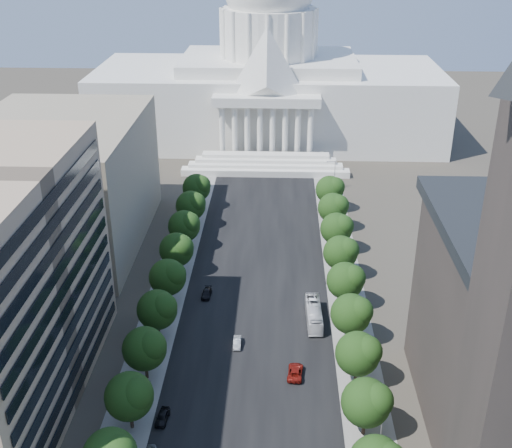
# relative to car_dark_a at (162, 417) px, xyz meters

# --- Properties ---
(road_asphalt) EXTENTS (30.00, 260.00, 0.01)m
(road_asphalt) POSITION_rel_car_dark_a_xyz_m (13.50, 52.36, -0.74)
(road_asphalt) COLOR black
(road_asphalt) RESTS_ON ground
(sidewalk_left) EXTENTS (8.00, 260.00, 0.02)m
(sidewalk_left) POSITION_rel_car_dark_a_xyz_m (-5.50, 52.36, -0.74)
(sidewalk_left) COLOR gray
(sidewalk_left) RESTS_ON ground
(sidewalk_right) EXTENTS (8.00, 260.00, 0.02)m
(sidewalk_right) POSITION_rel_car_dark_a_xyz_m (32.50, 52.36, -0.74)
(sidewalk_right) COLOR gray
(sidewalk_right) RESTS_ON ground
(capitol) EXTENTS (120.00, 56.00, 73.00)m
(capitol) POSITION_rel_car_dark_a_xyz_m (13.50, 147.25, 19.27)
(capitol) COLOR white
(capitol) RESTS_ON ground
(office_block_left_far) EXTENTS (38.00, 52.00, 30.00)m
(office_block_left_far) POSITION_rel_car_dark_a_xyz_m (-34.50, 62.36, 14.26)
(office_block_left_far) COLOR gray
(office_block_left_far) RESTS_ON ground
(tree_l_c) EXTENTS (7.79, 7.60, 9.97)m
(tree_l_c) POSITION_rel_car_dark_a_xyz_m (-4.16, -1.84, 5.71)
(tree_l_c) COLOR #33261C
(tree_l_c) RESTS_ON ground
(tree_l_d) EXTENTS (7.79, 7.60, 9.97)m
(tree_l_d) POSITION_rel_car_dark_a_xyz_m (-4.16, 10.16, 5.71)
(tree_l_d) COLOR #33261C
(tree_l_d) RESTS_ON ground
(tree_l_e) EXTENTS (7.79, 7.60, 9.97)m
(tree_l_e) POSITION_rel_car_dark_a_xyz_m (-4.16, 22.16, 5.71)
(tree_l_e) COLOR #33261C
(tree_l_e) RESTS_ON ground
(tree_l_f) EXTENTS (7.79, 7.60, 9.97)m
(tree_l_f) POSITION_rel_car_dark_a_xyz_m (-4.16, 34.16, 5.71)
(tree_l_f) COLOR #33261C
(tree_l_f) RESTS_ON ground
(tree_l_g) EXTENTS (7.79, 7.60, 9.97)m
(tree_l_g) POSITION_rel_car_dark_a_xyz_m (-4.16, 46.16, 5.71)
(tree_l_g) COLOR #33261C
(tree_l_g) RESTS_ON ground
(tree_l_h) EXTENTS (7.79, 7.60, 9.97)m
(tree_l_h) POSITION_rel_car_dark_a_xyz_m (-4.16, 58.16, 5.71)
(tree_l_h) COLOR #33261C
(tree_l_h) RESTS_ON ground
(tree_l_i) EXTENTS (7.79, 7.60, 9.97)m
(tree_l_i) POSITION_rel_car_dark_a_xyz_m (-4.16, 70.16, 5.71)
(tree_l_i) COLOR #33261C
(tree_l_i) RESTS_ON ground
(tree_l_j) EXTENTS (7.79, 7.60, 9.97)m
(tree_l_j) POSITION_rel_car_dark_a_xyz_m (-4.16, 82.16, 5.71)
(tree_l_j) COLOR #33261C
(tree_l_j) RESTS_ON ground
(tree_r_c) EXTENTS (7.79, 7.60, 9.97)m
(tree_r_c) POSITION_rel_car_dark_a_xyz_m (31.84, -1.84, 5.71)
(tree_r_c) COLOR #33261C
(tree_r_c) RESTS_ON ground
(tree_r_d) EXTENTS (7.79, 7.60, 9.97)m
(tree_r_d) POSITION_rel_car_dark_a_xyz_m (31.84, 10.16, 5.71)
(tree_r_d) COLOR #33261C
(tree_r_d) RESTS_ON ground
(tree_r_e) EXTENTS (7.79, 7.60, 9.97)m
(tree_r_e) POSITION_rel_car_dark_a_xyz_m (31.84, 22.16, 5.71)
(tree_r_e) COLOR #33261C
(tree_r_e) RESTS_ON ground
(tree_r_f) EXTENTS (7.79, 7.60, 9.97)m
(tree_r_f) POSITION_rel_car_dark_a_xyz_m (31.84, 34.16, 5.71)
(tree_r_f) COLOR #33261C
(tree_r_f) RESTS_ON ground
(tree_r_g) EXTENTS (7.79, 7.60, 9.97)m
(tree_r_g) POSITION_rel_car_dark_a_xyz_m (31.84, 46.16, 5.71)
(tree_r_g) COLOR #33261C
(tree_r_g) RESTS_ON ground
(tree_r_h) EXTENTS (7.79, 7.60, 9.97)m
(tree_r_h) POSITION_rel_car_dark_a_xyz_m (31.84, 58.16, 5.71)
(tree_r_h) COLOR #33261C
(tree_r_h) RESTS_ON ground
(tree_r_i) EXTENTS (7.79, 7.60, 9.97)m
(tree_r_i) POSITION_rel_car_dark_a_xyz_m (31.84, 70.16, 5.71)
(tree_r_i) COLOR #33261C
(tree_r_i) RESTS_ON ground
(tree_r_j) EXTENTS (7.79, 7.60, 9.97)m
(tree_r_j) POSITION_rel_car_dark_a_xyz_m (31.84, 82.16, 5.71)
(tree_r_j) COLOR #33261C
(tree_r_j) RESTS_ON ground
(streetlight_b) EXTENTS (2.61, 0.44, 9.00)m
(streetlight_b) POSITION_rel_car_dark_a_xyz_m (33.40, -2.64, 5.08)
(streetlight_b) COLOR gray
(streetlight_b) RESTS_ON ground
(streetlight_c) EXTENTS (2.61, 0.44, 9.00)m
(streetlight_c) POSITION_rel_car_dark_a_xyz_m (33.40, 22.36, 5.08)
(streetlight_c) COLOR gray
(streetlight_c) RESTS_ON ground
(streetlight_d) EXTENTS (2.61, 0.44, 9.00)m
(streetlight_d) POSITION_rel_car_dark_a_xyz_m (33.40, 47.36, 5.08)
(streetlight_d) COLOR gray
(streetlight_d) RESTS_ON ground
(streetlight_e) EXTENTS (2.61, 0.44, 9.00)m
(streetlight_e) POSITION_rel_car_dark_a_xyz_m (33.40, 72.36, 5.08)
(streetlight_e) COLOR gray
(streetlight_e) RESTS_ON ground
(streetlight_f) EXTENTS (2.61, 0.44, 9.00)m
(streetlight_f) POSITION_rel_car_dark_a_xyz_m (33.40, 97.36, 5.08)
(streetlight_f) COLOR gray
(streetlight_f) RESTS_ON ground
(car_dark_a) EXTENTS (2.14, 4.49, 1.48)m
(car_dark_a) POSITION_rel_car_dark_a_xyz_m (0.00, 0.00, 0.00)
(car_dark_a) COLOR black
(car_dark_a) RESTS_ON ground
(car_silver) EXTENTS (1.51, 4.02, 1.31)m
(car_silver) POSITION_rel_car_dark_a_xyz_m (10.54, 20.24, -0.08)
(car_silver) COLOR #B8BBC1
(car_silver) RESTS_ON ground
(car_red) EXTENTS (3.03, 5.70, 1.52)m
(car_red) POSITION_rel_car_dark_a_xyz_m (21.22, 11.95, 0.02)
(car_red) COLOR maroon
(car_red) RESTS_ON ground
(car_dark_b) EXTENTS (2.13, 4.62, 1.31)m
(car_dark_b) POSITION_rel_car_dark_a_xyz_m (2.99, 37.24, -0.09)
(car_dark_b) COLOR black
(car_dark_b) RESTS_ON ground
(city_bus) EXTENTS (3.12, 11.96, 3.31)m
(city_bus) POSITION_rel_car_dark_a_xyz_m (25.15, 28.89, 0.91)
(city_bus) COLOR silver
(city_bus) RESTS_ON ground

